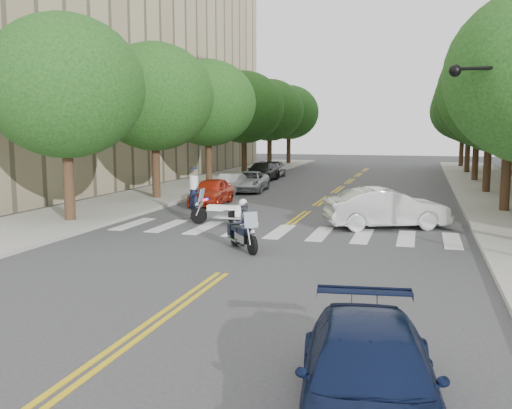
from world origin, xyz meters
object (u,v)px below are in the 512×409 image
at_px(convertible, 387,208).
at_px(sedan_blue, 369,379).
at_px(motorcycle_parked, 222,212).
at_px(officer_standing, 194,198).
at_px(motorcycle_police, 243,227).

relative_size(convertible, sedan_blue, 1.05).
bearing_deg(motorcycle_parked, sedan_blue, -156.35).
xyz_separation_m(officer_standing, sedan_blue, (8.84, -15.49, -0.24)).
height_order(motorcycle_police, officer_standing, officer_standing).
relative_size(officer_standing, convertible, 0.38).
bearing_deg(motorcycle_police, officer_standing, -93.54).
bearing_deg(convertible, motorcycle_parked, 76.80).
relative_size(motorcycle_parked, convertible, 0.48).
distance_m(motorcycle_police, sedan_blue, 11.20).
bearing_deg(motorcycle_parked, convertible, -83.09).
xyz_separation_m(motorcycle_police, officer_standing, (-3.92, 5.42, 0.16)).
bearing_deg(motorcycle_police, convertible, -167.28).
relative_size(motorcycle_police, convertible, 0.36).
bearing_deg(officer_standing, motorcycle_parked, -7.59).
bearing_deg(convertible, sedan_blue, 159.70).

